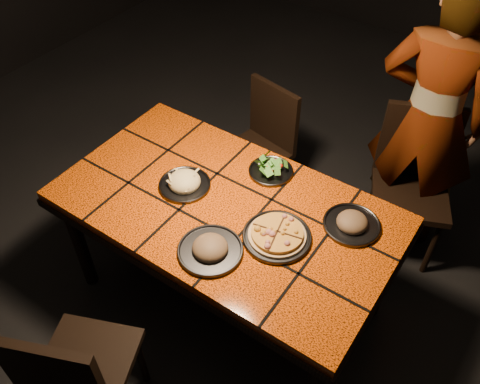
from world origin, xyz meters
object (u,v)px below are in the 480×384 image
Objects in this scene: dining_table at (226,216)px; chair_far_right at (412,174)px; chair_far_left at (263,140)px; chair_near at (75,372)px; diner at (429,119)px; plate_pasta at (185,183)px; plate_pizza at (277,235)px.

chair_far_right is (0.60, 0.96, -0.14)m from dining_table.
chair_far_left is 0.91m from chair_far_right.
chair_near is 2.01m from chair_far_right.
plate_pasta is (-0.82, -1.08, -0.06)m from diner.
chair_near reaches higher than plate_pasta.
dining_table is 6.37× the size of plate_pasta.
chair_near is at bearing 65.28° from diner.
chair_near is at bearing -114.77° from plate_pizza.
plate_pizza is at bearing -6.78° from dining_table.
diner is 1.35m from plate_pasta.
chair_far_right is at bearing -133.31° from chair_near.
diner is 1.14m from plate_pizza.
dining_table is 1.76× the size of chair_far_right.
chair_far_left is 0.98m from diner.
chair_near is 1.01m from plate_pizza.
chair_far_right is at bearing 49.29° from plate_pasta.
diner reaches higher than chair_far_right.
chair_near is 2.80× the size of plate_pizza.
chair_far_left is (-0.29, 0.80, -0.20)m from dining_table.
chair_near reaches higher than dining_table.
diner is (0.87, 0.27, 0.36)m from chair_far_left.
dining_table is at bearing 173.22° from plate_pizza.
chair_far_right is at bearing 21.48° from chair_far_left.
chair_near is 1.73m from chair_far_left.
chair_far_right reaches higher than plate_pasta.
chair_near is (-0.10, -0.92, -0.18)m from dining_table.
chair_far_left is 2.68× the size of plate_pizza.
plate_pasta is (-0.54, 0.03, 0.00)m from plate_pizza.
diner reaches higher than dining_table.
chair_near is 0.96m from plate_pasta.
plate_pizza is 1.21× the size of plate_pasta.
chair_near is 0.52× the size of diner.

